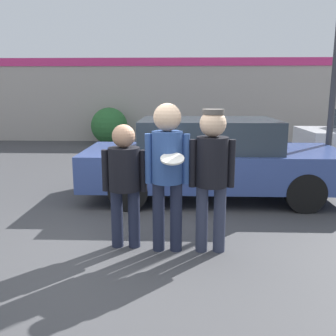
% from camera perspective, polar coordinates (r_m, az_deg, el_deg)
% --- Properties ---
extents(ground_plane, '(56.00, 56.00, 0.00)m').
position_cam_1_polar(ground_plane, '(4.88, -4.78, -12.43)').
color(ground_plane, '#3F3F42').
extents(storefront_building, '(24.00, 0.22, 3.18)m').
position_cam_1_polar(storefront_building, '(14.73, -0.09, 10.38)').
color(storefront_building, '#B2A89E').
rests_on(storefront_building, ground).
extents(person_left, '(0.57, 0.40, 1.59)m').
position_cam_1_polar(person_left, '(4.72, -6.65, -1.15)').
color(person_left, '#1E2338').
rests_on(person_left, ground).
extents(person_middle_with_frisbee, '(0.54, 0.59, 1.85)m').
position_cam_1_polar(person_middle_with_frisbee, '(4.54, -0.10, 0.76)').
color(person_middle_with_frisbee, '#1E2338').
rests_on(person_middle_with_frisbee, ground).
extents(person_right, '(0.56, 0.39, 1.78)m').
position_cam_1_polar(person_right, '(4.55, 6.71, 0.19)').
color(person_right, '#2D3347').
rests_on(person_right, ground).
extents(parked_car_near, '(4.73, 1.92, 1.48)m').
position_cam_1_polar(parked_car_near, '(7.02, 6.60, 1.49)').
color(parked_car_near, '#334784').
rests_on(parked_car_near, ground).
extents(shrub, '(1.35, 1.35, 1.35)m').
position_cam_1_polar(shrub, '(14.17, -8.92, 6.36)').
color(shrub, '#2D6B33').
rests_on(shrub, ground).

